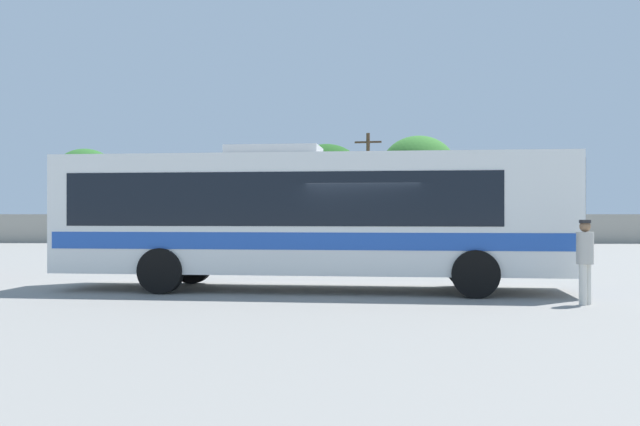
{
  "coord_description": "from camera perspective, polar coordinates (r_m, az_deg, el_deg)",
  "views": [
    {
      "loc": [
        -0.52,
        -16.72,
        1.81
      ],
      "look_at": [
        -1.05,
        3.38,
        1.84
      ],
      "focal_mm": 40.26,
      "sensor_mm": 36.0,
      "label": 1
    }
  ],
  "objects": [
    {
      "name": "roadside_tree_right",
      "position": [
        51.96,
        7.83,
        3.59
      ],
      "size": [
        5.37,
        5.37,
        7.44
      ],
      "color": "brown",
      "rests_on": "ground_plane"
    },
    {
      "name": "coach_bus_white_blue",
      "position": [
        17.13,
        -1.11,
        -0.0
      ],
      "size": [
        12.25,
        3.66,
        3.44
      ],
      "color": "white",
      "rests_on": "ground_plane"
    },
    {
      "name": "roadside_tree_midright",
      "position": [
        48.26,
        0.53,
        3.01
      ],
      "size": [
        4.95,
        4.95,
        6.54
      ],
      "color": "brown",
      "rests_on": "ground_plane"
    },
    {
      "name": "attendant_by_bus_door",
      "position": [
        15.27,
        20.32,
        -3.25
      ],
      "size": [
        0.48,
        0.48,
        1.7
      ],
      "color": "silver",
      "rests_on": "ground_plane"
    },
    {
      "name": "perimeter_wall",
      "position": [
        45.0,
        2.17,
        -1.25
      ],
      "size": [
        80.0,
        0.3,
        1.81
      ],
      "primitive_type": "cube",
      "color": "#9E998C",
      "rests_on": "ground_plane"
    },
    {
      "name": "roadside_tree_midleft",
      "position": [
        50.2,
        -9.76,
        2.09
      ],
      "size": [
        4.21,
        4.21,
        5.53
      ],
      "color": "brown",
      "rests_on": "ground_plane"
    },
    {
      "name": "roadside_tree_left",
      "position": [
        51.57,
        -18.15,
        2.85
      ],
      "size": [
        4.28,
        4.28,
        6.29
      ],
      "color": "brown",
      "rests_on": "ground_plane"
    },
    {
      "name": "parked_car_leftmost_grey",
      "position": [
        42.0,
        -9.63,
        -1.47
      ],
      "size": [
        4.53,
        2.05,
        1.53
      ],
      "color": "slate",
      "rests_on": "ground_plane"
    },
    {
      "name": "parked_car_second_black",
      "position": [
        41.36,
        -1.76,
        -1.57
      ],
      "size": [
        4.3,
        2.02,
        1.4
      ],
      "color": "black",
      "rests_on": "ground_plane"
    },
    {
      "name": "utility_pole_near",
      "position": [
        47.89,
        3.84,
        2.27
      ],
      "size": [
        1.79,
        0.44,
        7.22
      ],
      "color": "#4C3823",
      "rests_on": "ground_plane"
    },
    {
      "name": "ground_plane",
      "position": [
        26.78,
        2.62,
        -3.97
      ],
      "size": [
        300.0,
        300.0,
        0.0
      ],
      "primitive_type": "plane",
      "color": "gray"
    }
  ]
}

